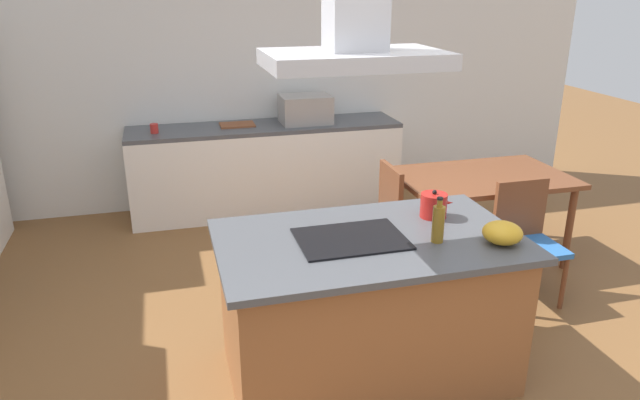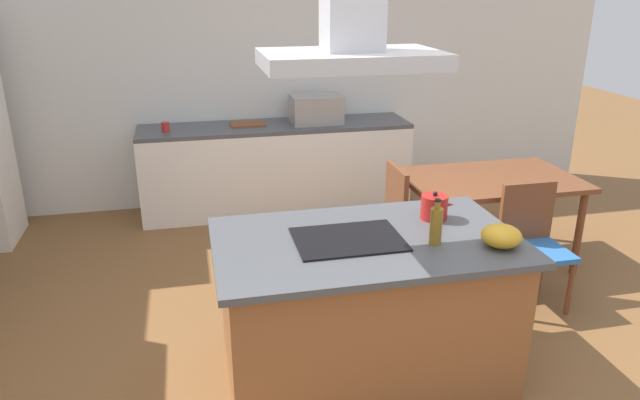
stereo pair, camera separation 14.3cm
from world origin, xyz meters
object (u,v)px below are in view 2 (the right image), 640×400
(mixing_bowl, at_px, (501,236))
(coffee_mug_red, at_px, (165,127))
(olive_oil_bottle, at_px, (436,225))
(range_hood, at_px, (352,15))
(dining_table, at_px, (490,187))
(tea_kettle, at_px, (434,207))
(cutting_board, at_px, (248,124))
(chair_at_left_end, at_px, (383,214))
(cooktop, at_px, (348,239))
(countertop_microwave, at_px, (316,109))
(chair_facing_island, at_px, (532,237))

(mixing_bowl, bearing_deg, coffee_mug_red, 120.70)
(olive_oil_bottle, bearing_deg, range_hood, 161.96)
(mixing_bowl, relative_size, dining_table, 0.16)
(coffee_mug_red, bearing_deg, dining_table, -31.07)
(coffee_mug_red, bearing_deg, tea_kettle, -58.15)
(range_hood, bearing_deg, coffee_mug_red, 110.22)
(cutting_board, xyz_separation_m, dining_table, (1.80, -1.67, -0.24))
(tea_kettle, distance_m, chair_at_left_end, 1.16)
(chair_at_left_end, bearing_deg, tea_kettle, -92.56)
(dining_table, bearing_deg, olive_oil_bottle, -128.02)
(mixing_bowl, bearing_deg, range_hood, 162.01)
(cooktop, xyz_separation_m, countertop_microwave, (0.45, 2.88, 0.13))
(mixing_bowl, bearing_deg, dining_table, 63.22)
(chair_at_left_end, bearing_deg, cutting_board, 117.92)
(olive_oil_bottle, distance_m, chair_facing_island, 1.42)
(chair_facing_island, relative_size, chair_at_left_end, 1.00)
(tea_kettle, distance_m, range_hood, 1.29)
(olive_oil_bottle, height_order, dining_table, olive_oil_bottle)
(cooktop, relative_size, countertop_microwave, 1.20)
(cutting_board, xyz_separation_m, chair_facing_island, (1.80, -2.33, -0.40))
(olive_oil_bottle, bearing_deg, chair_at_left_end, 82.44)
(olive_oil_bottle, bearing_deg, countertop_microwave, 90.14)
(coffee_mug_red, xyz_separation_m, dining_table, (2.60, -1.57, -0.28))
(olive_oil_bottle, bearing_deg, tea_kettle, 67.93)
(tea_kettle, height_order, dining_table, tea_kettle)
(countertop_microwave, bearing_deg, cutting_board, 175.85)
(tea_kettle, xyz_separation_m, mixing_bowl, (0.20, -0.45, -0.01))
(cutting_board, bearing_deg, olive_oil_bottle, -77.25)
(dining_table, bearing_deg, mixing_bowl, -116.78)
(countertop_microwave, distance_m, cutting_board, 0.70)
(mixing_bowl, xyz_separation_m, countertop_microwave, (-0.34, 3.14, 0.08))
(tea_kettle, relative_size, coffee_mug_red, 2.37)
(dining_table, relative_size, chair_facing_island, 1.57)
(cooktop, bearing_deg, olive_oil_bottle, -18.04)
(mixing_bowl, distance_m, cutting_board, 3.35)
(cutting_board, height_order, chair_at_left_end, cutting_board)
(mixing_bowl, height_order, coffee_mug_red, mixing_bowl)
(olive_oil_bottle, bearing_deg, cutting_board, 102.75)
(tea_kettle, bearing_deg, cutting_board, 107.01)
(mixing_bowl, height_order, chair_facing_island, mixing_bowl)
(chair_facing_island, distance_m, chair_at_left_end, 1.13)
(countertop_microwave, bearing_deg, tea_kettle, -86.87)
(cutting_board, xyz_separation_m, range_hood, (0.24, -2.93, 1.19))
(coffee_mug_red, relative_size, range_hood, 0.10)
(tea_kettle, height_order, mixing_bowl, tea_kettle)
(tea_kettle, bearing_deg, cooktop, -161.68)
(cutting_board, distance_m, dining_table, 2.46)
(countertop_microwave, xyz_separation_m, chair_at_left_end, (0.19, -1.62, -0.53))
(countertop_microwave, relative_size, range_hood, 0.56)
(mixing_bowl, relative_size, range_hood, 0.24)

